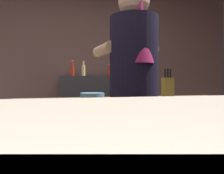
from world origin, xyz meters
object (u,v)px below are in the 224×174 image
Objects in this scene: knife_block at (168,87)px; bottle_vinegar at (83,70)px; mixing_bowl at (92,96)px; bottle_hot_sauce at (110,71)px; bartender at (134,90)px; bottle_soy at (72,70)px; chefs_knife at (149,99)px.

bottle_vinegar is (-0.73, 1.17, 0.22)m from knife_block.
mixing_bowl is 1.37m from bottle_hot_sauce.
bottle_soy is (-0.38, 1.73, 0.22)m from bartender.
bottle_hot_sauce is (0.42, 1.27, 0.28)m from mixing_bowl.
mixing_bowl is 0.91× the size of chefs_knife.
mixing_bowl is at bearing -83.35° from bottle_soy.
knife_block is (0.50, 0.48, -0.00)m from bartender.
bottle_soy is at bearing 150.77° from bottle_vinegar.
bottle_soy reaches higher than knife_block.
knife_block is at bearing -75.89° from bottle_hot_sauce.
mixing_bowl is at bearing 160.03° from chefs_knife.
knife_block is 1.25× the size of bottle_soy.
bottle_soy is at bearing 96.65° from mixing_bowl.
bottle_vinegar is at bearing -164.77° from bottle_hot_sauce.
bottle_vinegar is at bearing 122.02° from knife_block.
bartender reaches higher than mixing_bowl.
mixing_bowl is (-0.24, 0.48, -0.08)m from bartender.
chefs_knife is at bearing -85.81° from bottle_hot_sauce.
bartender is 7.50× the size of bottle_soy.
knife_block is at bearing 6.49° from chefs_knife.
bottle_vinegar is (0.01, 1.16, 0.29)m from mixing_bowl.
bottle_hot_sauce is at bearing -14.64° from bartender.
chefs_knife is 1.04× the size of bottle_soy.
chefs_knife is (-0.22, -0.07, -0.10)m from knife_block.
mixing_bowl is 0.52m from chefs_knife.
bartender is at bearing -135.79° from chefs_knife.
knife_block is at bearing -57.98° from bottle_vinegar.
bottle_vinegar is (-0.23, 1.65, 0.22)m from bartender.
mixing_bowl is 0.95× the size of bottle_soy.
chefs_knife is 1.39m from bottle_hot_sauce.
bottle_soy reaches higher than bottle_hot_sauce.
bottle_soy is 1.03× the size of bottle_vinegar.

